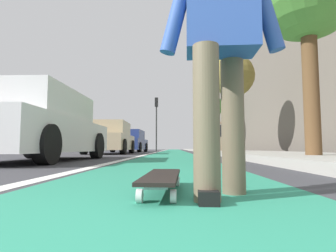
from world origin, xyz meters
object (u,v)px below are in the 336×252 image
parked_car_mid (110,138)px  traffic_light (156,114)px  skateboard (162,178)px  parked_car_far (130,142)px  parked_car_near (38,127)px  street_tree_far (209,107)px  street_tree_mid (233,77)px  pedestrian_distant (223,135)px  skater_person (220,33)px

parked_car_mid → traffic_light: 11.22m
skateboard → parked_car_mid: (10.96, 2.95, 0.63)m
parked_car_mid → parked_car_far: size_ratio=0.91×
parked_car_near → street_tree_far: street_tree_far is taller
skateboard → parked_car_mid: bearing=15.0°
parked_car_mid → street_tree_mid: (-0.40, -5.71, 2.77)m
parked_car_far → street_tree_far: 6.81m
skateboard → pedestrian_distant: pedestrian_distant is taller
parked_car_mid → parked_car_far: bearing=-0.2°
parked_car_near → traffic_light: (17.75, -1.36, 2.49)m
skateboard → traffic_light: traffic_light is taller
pedestrian_distant → skater_person: bearing=169.9°
parked_car_far → skateboard: bearing=-170.1°
skateboard → pedestrian_distant: (12.31, -2.57, 0.87)m
pedestrian_distant → parked_car_mid: bearing=103.7°
parked_car_mid → traffic_light: size_ratio=0.87×
skateboard → street_tree_mid: street_tree_mid is taller
parked_car_mid → traffic_light: traffic_light is taller
traffic_light → skater_person: bearing=-175.2°
skateboard → street_tree_mid: 11.43m
street_tree_mid → street_tree_far: size_ratio=1.01×
skateboard → skater_person: bearing=-113.3°
street_tree_mid → pedestrian_distant: 3.08m
traffic_light → street_tree_mid: traffic_light is taller
skater_person → parked_car_mid: (11.11, 3.29, -0.22)m
skateboard → parked_car_far: 16.97m
parked_car_far → pedestrian_distant: bearing=-128.7°
skateboard → traffic_light: 22.08m
parked_car_near → parked_car_mid: same height
street_tree_mid → skater_person: bearing=167.3°
traffic_light → parked_car_far: bearing=164.3°
parked_car_near → street_tree_mid: size_ratio=0.99×
parked_car_mid → parked_car_near: bearing=-179.3°
street_tree_far → parked_car_near: bearing=159.7°
skater_person → traffic_light: traffic_light is taller
skater_person → parked_car_near: bearing=37.3°
street_tree_far → pedestrian_distant: (-6.92, 0.20, -2.50)m
skater_person → pedestrian_distant: size_ratio=0.98×
skateboard → pedestrian_distant: size_ratio=0.51×
street_tree_far → parked_car_far: bearing=113.9°
parked_car_near → parked_car_far: 12.64m
parked_car_mid → street_tree_mid: size_ratio=0.90×
skater_person → pedestrian_distant: bearing=-10.1°
street_tree_mid → street_tree_far: 8.67m
parked_car_far → skater_person: bearing=-169.0°
skater_person → street_tree_far: bearing=-7.1°
traffic_light → skateboard: bearing=-176.1°
parked_car_far → street_tree_mid: (-6.14, -5.69, 2.79)m
traffic_light → street_tree_mid: 12.03m
skater_person → traffic_light: (21.96, 1.84, 2.27)m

